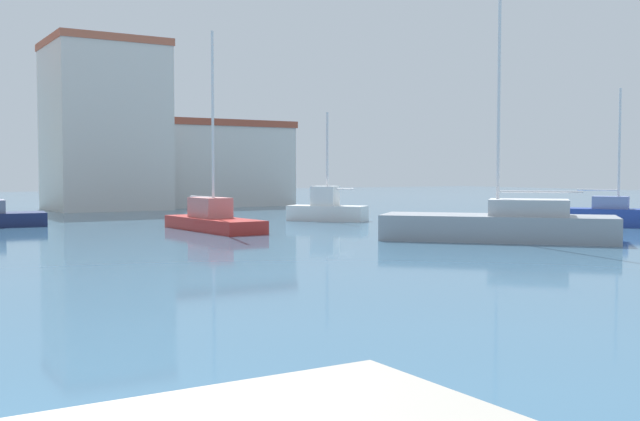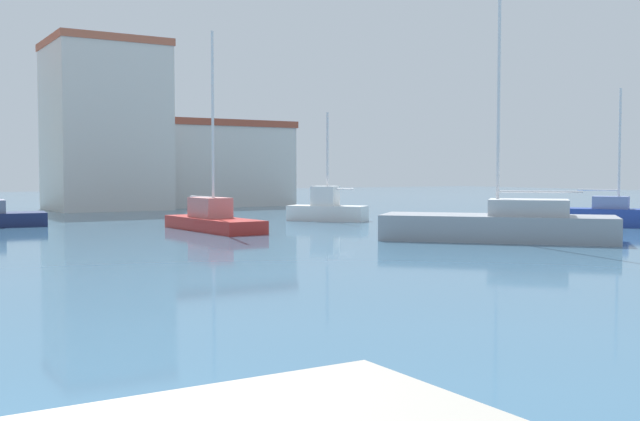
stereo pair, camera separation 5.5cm
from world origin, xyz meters
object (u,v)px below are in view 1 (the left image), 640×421
sailboat_red_outer_mooring (213,219)px  sailboat_grey_inner_mooring (501,224)px  sailboat_blue_distant_north (617,215)px  sailboat_white_mid_harbor (327,209)px

sailboat_red_outer_mooring → sailboat_grey_inner_mooring: bearing=-55.0°
sailboat_grey_inner_mooring → sailboat_blue_distant_north: sailboat_grey_inner_mooring is taller
sailboat_grey_inner_mooring → sailboat_blue_distant_north: 10.62m
sailboat_blue_distant_north → sailboat_red_outer_mooring: sailboat_red_outer_mooring is taller
sailboat_blue_distant_north → sailboat_grey_inner_mooring: bearing=-165.5°
sailboat_white_mid_harbor → sailboat_red_outer_mooring: 8.49m
sailboat_blue_distant_north → sailboat_white_mid_harbor: bearing=131.8°
sailboat_red_outer_mooring → sailboat_blue_distant_north: bearing=-23.9°
sailboat_blue_distant_north → sailboat_white_mid_harbor: sailboat_blue_distant_north is taller
sailboat_grey_inner_mooring → sailboat_white_mid_harbor: 13.52m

